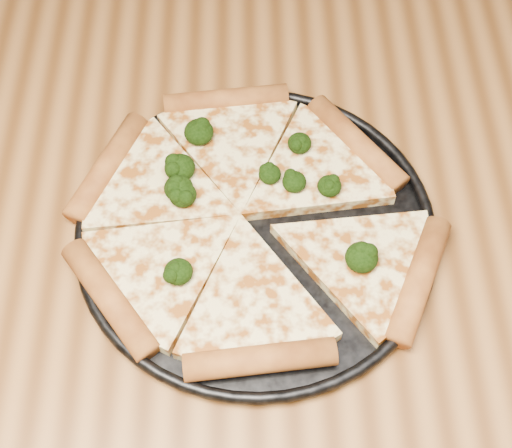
{
  "coord_description": "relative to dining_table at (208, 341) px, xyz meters",
  "views": [
    {
      "loc": [
        0.04,
        -0.28,
        1.34
      ],
      "look_at": [
        0.05,
        0.07,
        0.77
      ],
      "focal_mm": 51.17,
      "sensor_mm": 36.0,
      "label": 1
    }
  ],
  "objects": [
    {
      "name": "pizza",
      "position": [
        0.04,
        0.08,
        0.11
      ],
      "size": [
        0.36,
        0.32,
        0.02
      ],
      "rotation": [
        0.0,
        0.0,
        0.1
      ],
      "color": "#FFE89C",
      "rests_on": "pizza_pan"
    },
    {
      "name": "pizza_pan",
      "position": [
        0.05,
        0.07,
        0.1
      ],
      "size": [
        0.34,
        0.34,
        0.02
      ],
      "color": "black",
      "rests_on": "dining_table"
    },
    {
      "name": "broccoli_florets",
      "position": [
        0.03,
        0.1,
        0.12
      ],
      "size": [
        0.19,
        0.18,
        0.02
      ],
      "color": "black",
      "rests_on": "pizza"
    },
    {
      "name": "dining_table",
      "position": [
        0.0,
        0.0,
        0.0
      ],
      "size": [
        1.2,
        0.9,
        0.75
      ],
      "color": "#9B6330",
      "rests_on": "ground"
    }
  ]
}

